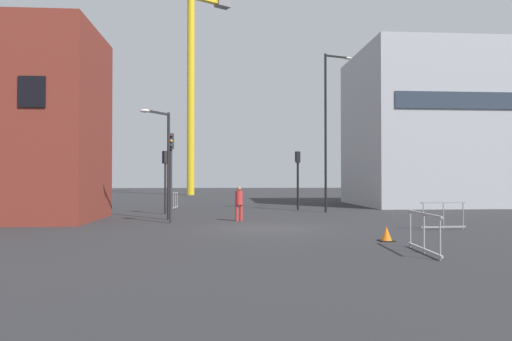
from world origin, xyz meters
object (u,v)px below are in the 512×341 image
Objects in this scene: streetlamp_tall at (328,121)px; traffic_light_island at (298,170)px; construction_crane at (189,63)px; streetlamp_short at (164,153)px; traffic_cone_on_verge at (386,235)px; traffic_light_corner at (298,170)px; pedestrian_walking at (239,201)px; traffic_light_median at (171,163)px; traffic_light_verge at (165,171)px.

traffic_light_island is at bearing 124.79° from streetlamp_tall.
construction_crane is 36.66m from streetlamp_short.
construction_crane reaches higher than streetlamp_tall.
traffic_cone_on_verge is at bearing -88.39° from traffic_light_island.
pedestrian_walking is at bearing -113.43° from traffic_light_corner.
construction_crane is at bearing 91.91° from streetlamp_short.
construction_crane reaches higher than traffic_light_island.
construction_crane reaches higher than streetlamp_short.
traffic_cone_on_verge is (-1.04, -12.82, -5.14)m from streetlamp_tall.
streetlamp_tall is at bearing -71.19° from construction_crane.
traffic_light_island is at bearing 49.55° from traffic_light_median.
traffic_light_corner is at bearing 102.37° from streetlamp_tall.
streetlamp_tall is at bearing -55.21° from traffic_light_island.
traffic_cone_on_verge is (4.41, -7.47, -0.72)m from pedestrian_walking.
construction_crane is 38.45m from pedestrian_walking.
streetlamp_short is at bearing -130.16° from traffic_light_corner.
traffic_light_median is at bearing -130.45° from traffic_light_island.
construction_crane is at bearing 97.60° from pedestrian_walking.
traffic_light_verge is (-8.34, -5.52, -0.20)m from traffic_light_corner.
traffic_light_island is at bearing 19.66° from traffic_light_verge.
traffic_light_island reaches higher than traffic_cone_on_verge.
traffic_light_verge reaches higher than traffic_cone_on_verge.
traffic_light_corner is 2.37× the size of pedestrian_walking.
streetlamp_short is at bearing -152.81° from streetlamp_tall.
construction_crane is 6.43× the size of traffic_light_corner.
construction_crane reaches higher than traffic_cone_on_verge.
traffic_light_median is 1.14× the size of traffic_light_verge.
construction_crane reaches higher than pedestrian_walking.
traffic_light_island reaches higher than pedestrian_walking.
streetlamp_tall reaches higher than traffic_light_median.
streetlamp_short is 10.13m from traffic_light_island.
traffic_light_island is 2.28× the size of pedestrian_walking.
streetlamp_tall is 2.54× the size of traffic_light_island.
traffic_light_median is at bearing -87.42° from construction_crane.
pedestrian_walking is at bearing 120.56° from traffic_cone_on_verge.
streetlamp_short is 4.00m from traffic_light_verge.
traffic_light_verge is (-0.87, 5.44, -0.29)m from traffic_light_median.
pedestrian_walking is (-5.45, -5.36, -4.42)m from streetlamp_tall.
pedestrian_walking is (-3.99, -7.46, -1.55)m from traffic_light_island.
streetlamp_short is 4.27m from pedestrian_walking.
construction_crane reaches higher than traffic_light_verge.
traffic_light_corner reaches higher than traffic_cone_on_verge.
streetlamp_short is 1.29× the size of traffic_light_median.
traffic_cone_on_verge is at bearing -55.40° from traffic_light_verge.
traffic_light_island is 7.86× the size of traffic_cone_on_verge.
streetlamp_short is at bearing -84.23° from traffic_light_verge.
traffic_light_island is at bearing 61.89° from pedestrian_walking.
construction_crane is 6.16× the size of traffic_light_median.
streetlamp_tall reaches higher than traffic_cone_on_verge.
construction_crane is 33.34m from traffic_light_verge.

